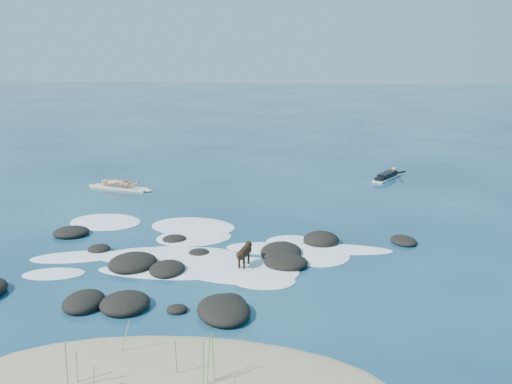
# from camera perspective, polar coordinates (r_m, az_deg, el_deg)

# --- Properties ---
(ground) EXTENTS (160.00, 160.00, 0.00)m
(ground) POSITION_cam_1_polar(r_m,az_deg,el_deg) (19.15, -2.54, -5.61)
(ground) COLOR #0A2642
(ground) RESTS_ON ground
(dune_grass) EXTENTS (3.31, 1.82, 1.23)m
(dune_grass) POSITION_cam_1_polar(r_m,az_deg,el_deg) (11.63, -9.91, -16.79)
(dune_grass) COLOR #789648
(dune_grass) RESTS_ON ground
(reef_rocks) EXTENTS (13.77, 7.59, 0.54)m
(reef_rocks) POSITION_cam_1_polar(r_m,az_deg,el_deg) (17.17, -8.65, -7.84)
(reef_rocks) COLOR black
(reef_rocks) RESTS_ON ground
(breaking_foam) EXTENTS (12.08, 6.96, 0.12)m
(breaking_foam) POSITION_cam_1_polar(r_m,az_deg,el_deg) (18.94, -5.36, -5.87)
(breaking_foam) COLOR white
(breaking_foam) RESTS_ON ground
(standing_surfer_rig) EXTENTS (3.37, 1.20, 1.93)m
(standing_surfer_rig) POSITION_cam_1_polar(r_m,az_deg,el_deg) (27.26, -13.57, 1.84)
(standing_surfer_rig) COLOR beige
(standing_surfer_rig) RESTS_ON ground
(paddling_surfer_rig) EXTENTS (1.83, 2.44, 0.46)m
(paddling_surfer_rig) POSITION_cam_1_polar(r_m,az_deg,el_deg) (29.42, 13.02, 1.60)
(paddling_surfer_rig) COLOR white
(paddling_surfer_rig) RESTS_ON ground
(dog) EXTENTS (0.46, 1.17, 0.75)m
(dog) POSITION_cam_1_polar(r_m,az_deg,el_deg) (17.39, -1.15, -6.02)
(dog) COLOR black
(dog) RESTS_ON ground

